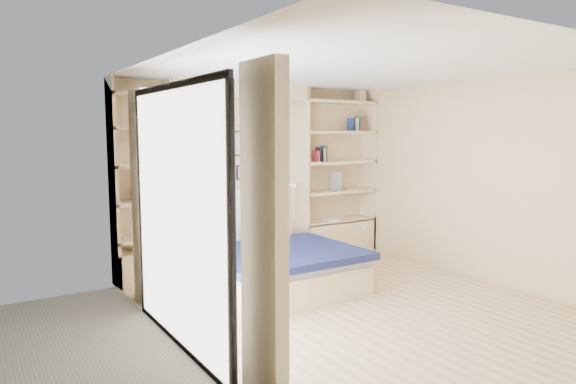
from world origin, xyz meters
TOP-DOWN VIEW (x-y plane):
  - ground at (0.00, 0.00)m, footprint 4.50×4.50m
  - room_shell at (-0.39, 1.52)m, footprint 4.50×4.50m
  - bed at (-0.45, 1.15)m, footprint 1.72×2.16m
  - photo_gallery at (-0.45, 2.22)m, footprint 1.48×0.02m
  - reading_lamps at (-0.30, 2.00)m, footprint 1.92×0.12m
  - shelf_decor at (1.07, 2.07)m, footprint 3.63×0.23m

SIDE VIEW (x-z plane):
  - ground at x=0.00m, z-range 0.00..0.00m
  - bed at x=-0.45m, z-range -0.26..0.81m
  - room_shell at x=-0.39m, z-range -1.17..3.33m
  - reading_lamps at x=-0.30m, z-range 1.03..1.17m
  - photo_gallery at x=-0.45m, z-range 1.19..2.01m
  - shelf_decor at x=1.07m, z-range 0.66..2.69m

